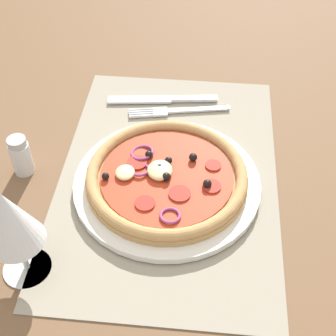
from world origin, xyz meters
The scene contains 8 objects.
ground_plane centered at (0.00, 0.00, -1.20)cm, with size 190.00×140.00×2.40cm, color brown.
placemat centered at (0.00, 0.00, 0.20)cm, with size 50.74×33.61×0.40cm, color gray.
plate centered at (-2.54, 0.22, 0.95)cm, with size 28.29×28.29×1.10cm, color silver.
pizza centered at (-2.55, 0.27, 2.58)cm, with size 24.37×24.37×2.62cm.
fork centered at (15.31, 0.57, 0.62)cm, with size 4.81×17.97×0.44cm.
knife centered at (18.40, 3.07, 0.65)cm, with size 3.91×20.06×0.62cm.
wine_glass centered at (-18.71, 16.98, 10.05)cm, with size 7.20×7.20×14.90cm.
pepper_shaker centered at (-1.08, 22.72, 3.25)cm, with size 3.20×3.20×6.70cm.
Camera 1 is at (-53.03, -5.06, 55.95)cm, focal length 52.74 mm.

